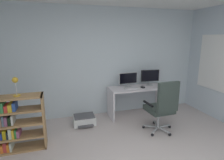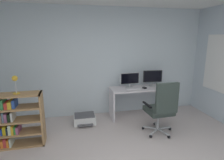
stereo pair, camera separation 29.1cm
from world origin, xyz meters
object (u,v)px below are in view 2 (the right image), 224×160
object	(u,v)px
desk_lamp	(15,81)
printer	(85,119)
office_chair	(162,107)
keyboard	(132,88)
monitor_main	(130,79)
computer_mouse	(145,88)
bookshelf	(15,120)
monitor_secondary	(153,77)
desk	(139,95)

from	to	relation	value
desk_lamp	printer	size ratio (longest dim) A/B	0.66
office_chair	desk_lamp	xyz separation A→B (m)	(-2.64, 0.21, 0.60)
keyboard	monitor_main	bearing A→B (deg)	97.12
keyboard	computer_mouse	distance (m)	0.30
bookshelf	printer	xyz separation A→B (m)	(1.26, 0.64, -0.39)
keyboard	bookshelf	distance (m)	2.53
monitor_main	bookshelf	distance (m)	2.58
bookshelf	desk_lamp	world-z (taller)	desk_lamp
desk_lamp	printer	bearing A→B (deg)	28.32
desk_lamp	printer	distance (m)	1.73
printer	monitor_main	bearing A→B (deg)	10.84
keyboard	bookshelf	world-z (taller)	bookshelf
computer_mouse	office_chair	size ratio (longest dim) A/B	0.09
monitor_secondary	printer	xyz separation A→B (m)	(-1.73, -0.22, -0.86)
keyboard	desk	bearing A→B (deg)	14.60
monitor_main	monitor_secondary	bearing A→B (deg)	0.00
bookshelf	desk_lamp	size ratio (longest dim) A/B	3.05
office_chair	keyboard	bearing A→B (deg)	108.16
monitor_main	printer	size ratio (longest dim) A/B	1.01
office_chair	printer	xyz separation A→B (m)	(-1.46, 0.85, -0.49)
monitor_secondary	printer	distance (m)	1.94
monitor_secondary	bookshelf	distance (m)	3.15
office_chair	desk_lamp	distance (m)	2.71
desk	monitor_main	bearing A→B (deg)	158.38
desk	monitor_main	distance (m)	0.47
printer	desk	bearing A→B (deg)	5.48
desk	monitor_main	size ratio (longest dim) A/B	2.86
desk	desk_lamp	world-z (taller)	desk_lamp
keyboard	computer_mouse	bearing A→B (deg)	-7.32
monitor_secondary	desk_lamp	world-z (taller)	desk_lamp
monitor_main	office_chair	distance (m)	1.16
monitor_main	office_chair	size ratio (longest dim) A/B	0.44
desk_lamp	printer	xyz separation A→B (m)	(1.18, 0.64, -1.10)
keyboard	office_chair	world-z (taller)	office_chair
desk	computer_mouse	distance (m)	0.25
monitor_secondary	office_chair	xyz separation A→B (m)	(-0.27, -1.06, -0.37)
computer_mouse	desk	bearing A→B (deg)	125.73
desk	monitor_main	xyz separation A→B (m)	(-0.22, 0.09, 0.40)
bookshelf	printer	bearing A→B (deg)	26.71
monitor_main	bookshelf	bearing A→B (deg)	-160.41
monitor_main	computer_mouse	bearing A→B (deg)	-28.33
office_chair	bookshelf	xyz separation A→B (m)	(-2.72, 0.21, -0.11)
monitor_secondary	desk	bearing A→B (deg)	-167.03
keyboard	printer	distance (m)	1.32
monitor_main	desk_lamp	bearing A→B (deg)	-159.76
desk	bookshelf	xyz separation A→B (m)	(-2.62, -0.77, -0.04)
desk	office_chair	xyz separation A→B (m)	(0.10, -0.98, 0.06)
desk	monitor_secondary	bearing A→B (deg)	12.97
bookshelf	printer	world-z (taller)	bookshelf
monitor_secondary	keyboard	world-z (taller)	monitor_secondary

